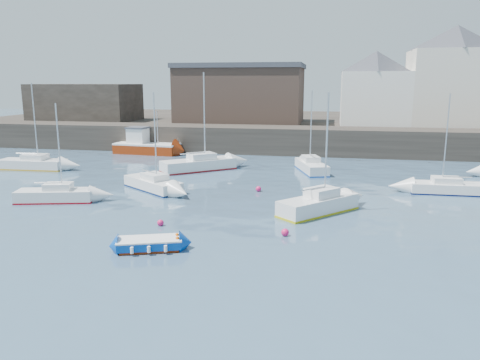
% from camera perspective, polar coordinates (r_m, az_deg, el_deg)
% --- Properties ---
extents(water, '(220.00, 220.00, 0.00)m').
position_cam_1_polar(water, '(21.29, -6.37, -10.52)').
color(water, '#2D4760').
rests_on(water, ground).
extents(quay_wall, '(90.00, 5.00, 3.00)m').
position_cam_1_polar(quay_wall, '(54.48, 4.70, 4.89)').
color(quay_wall, '#28231E').
rests_on(quay_wall, ground).
extents(land_strip, '(90.00, 32.00, 2.80)m').
position_cam_1_polar(land_strip, '(72.31, 6.34, 6.49)').
color(land_strip, '#28231E').
rests_on(land_strip, ground).
extents(bldg_east_a, '(13.36, 13.36, 11.80)m').
position_cam_1_polar(bldg_east_a, '(62.32, 24.60, 11.48)').
color(bldg_east_a, beige).
rests_on(bldg_east_a, land_strip).
extents(bldg_east_d, '(11.14, 11.14, 8.95)m').
position_cam_1_polar(bldg_east_d, '(60.45, 16.13, 10.73)').
color(bldg_east_d, white).
rests_on(bldg_east_d, land_strip).
extents(warehouse, '(16.40, 10.40, 7.60)m').
position_cam_1_polar(warehouse, '(62.93, 0.10, 10.53)').
color(warehouse, '#3D2D26').
rests_on(warehouse, land_strip).
extents(bldg_west, '(14.00, 8.00, 5.00)m').
position_cam_1_polar(bldg_west, '(69.70, -18.34, 8.99)').
color(bldg_west, '#353028').
rests_on(bldg_west, land_strip).
extents(blue_dinghy, '(3.40, 2.32, 0.60)m').
position_cam_1_polar(blue_dinghy, '(23.51, -10.98, -7.62)').
color(blue_dinghy, maroon).
rests_on(blue_dinghy, ground).
extents(fishing_boat, '(7.60, 3.40, 4.90)m').
position_cam_1_polar(fishing_boat, '(54.96, -11.50, 4.17)').
color(fishing_boat, maroon).
rests_on(fishing_boat, ground).
extents(sailboat_a, '(5.41, 2.88, 6.71)m').
position_cam_1_polar(sailboat_a, '(34.56, -21.56, -1.70)').
color(sailboat_a, white).
rests_on(sailboat_a, ground).
extents(sailboat_b, '(5.67, 4.87, 7.34)m').
position_cam_1_polar(sailboat_b, '(36.26, -10.55, -0.45)').
color(sailboat_b, white).
rests_on(sailboat_b, ground).
extents(sailboat_c, '(5.14, 5.46, 7.49)m').
position_cam_1_polar(sailboat_c, '(29.79, 9.56, -2.91)').
color(sailboat_c, white).
rests_on(sailboat_c, ground).
extents(sailboat_d, '(5.75, 1.97, 7.28)m').
position_cam_1_polar(sailboat_d, '(37.84, 24.16, -0.84)').
color(sailboat_d, white).
rests_on(sailboat_d, ground).
extents(sailboat_e, '(6.30, 2.27, 8.00)m').
position_cam_1_polar(sailboat_e, '(48.28, -23.93, 1.83)').
color(sailboat_e, white).
rests_on(sailboat_e, ground).
extents(sailboat_f, '(3.46, 5.91, 7.33)m').
position_cam_1_polar(sailboat_f, '(43.38, 8.69, 1.68)').
color(sailboat_f, white).
rests_on(sailboat_f, ground).
extents(sailboat_h, '(6.73, 6.20, 8.94)m').
position_cam_1_polar(sailboat_h, '(43.69, -5.05, 1.93)').
color(sailboat_h, white).
rests_on(sailboat_h, ground).
extents(buoy_near, '(0.38, 0.38, 0.38)m').
position_cam_1_polar(buoy_near, '(27.34, -9.66, -5.51)').
color(buoy_near, '#DD1A5D').
rests_on(buoy_near, ground).
extents(buoy_mid, '(0.42, 0.42, 0.42)m').
position_cam_1_polar(buoy_mid, '(25.36, 5.51, -6.78)').
color(buoy_mid, '#DD1A5D').
rests_on(buoy_mid, ground).
extents(buoy_far, '(0.41, 0.41, 0.41)m').
position_cam_1_polar(buoy_far, '(35.29, 2.26, -1.39)').
color(buoy_far, '#DD1A5D').
rests_on(buoy_far, ground).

